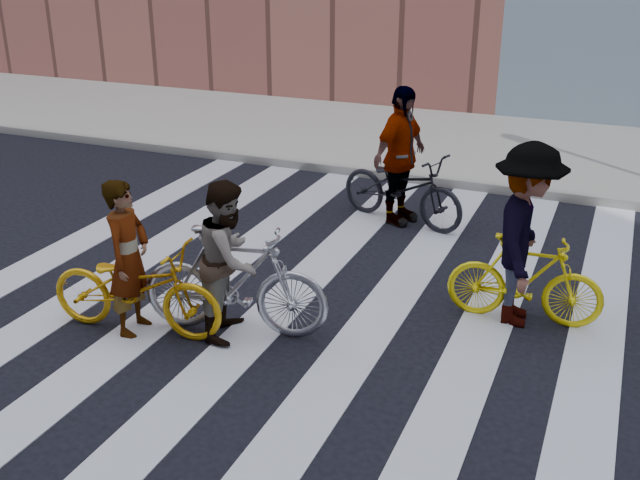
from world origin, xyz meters
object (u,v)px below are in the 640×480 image
Objects in this scene: bike_silver_mid at (235,281)px; bike_yellow_right at (525,280)px; rider_left at (128,258)px; rider_rear at (400,156)px; rider_right at (525,236)px; bike_yellow_left at (136,288)px; rider_mid at (229,259)px; bike_dark_rear at (402,188)px.

bike_silver_mid reaches higher than bike_yellow_right.
rider_left reaches higher than bike_silver_mid.
rider_right is at bearing -122.00° from rider_rear.
rider_right reaches higher than bike_yellow_right.
rider_mid is at bearing -74.36° from bike_yellow_left.
rider_right is (2.64, 1.39, 0.39)m from bike_silver_mid.
rider_rear reaches higher than bike_dark_rear.
bike_silver_mid is (0.95, 0.37, 0.09)m from bike_yellow_left.
bike_yellow_right is 3.13m from bike_dark_rear.
rider_right reaches higher than bike_yellow_left.
rider_mid is (0.90, 0.37, 0.33)m from bike_yellow_left.
rider_mid is at bearing 78.31° from bike_silver_mid.
rider_rear is at bearing -27.04° from bike_yellow_left.
bike_yellow_right is 0.82× the size of bike_dark_rear.
bike_yellow_left is 0.96× the size of bike_dark_rear.
rider_mid is 3.03m from rider_right.
bike_silver_mid is 3.01m from rider_right.
rider_left is at bearing 98.56° from bike_silver_mid.
bike_silver_mid reaches higher than bike_dark_rear.
rider_right is at bearing 85.41° from bike_yellow_right.
bike_dark_rear reaches higher than bike_yellow_right.
rider_right is at bearing -70.81° from rider_left.
rider_right is (-0.05, 0.00, 0.49)m from bike_yellow_right.
bike_yellow_right is 0.83× the size of rider_right.
bike_dark_rear is (-2.06, 2.36, 0.03)m from bike_yellow_right.
rider_right is 1.00× the size of rider_rear.
rider_mid reaches higher than bike_yellow_left.
rider_right reaches higher than bike_silver_mid.
rider_rear is at bearing 106.86° from bike_dark_rear.
rider_left reaches higher than bike_yellow_left.
bike_yellow_right is at bearing -122.00° from bike_dark_rear.
rider_mid is (0.95, 0.37, 0.00)m from rider_left.
rider_right is at bearing -122.69° from bike_dark_rear.
rider_left is at bearing 175.87° from rider_rear.
bike_yellow_right is 0.98× the size of rider_left.
rider_rear is (1.58, 4.12, 0.16)m from rider_left.
bike_dark_rear is at bearing -28.25° from rider_left.
rider_right is (3.59, 1.76, 0.48)m from bike_yellow_left.
bike_yellow_right is 0.49m from rider_right.
rider_left is (-1.63, -4.12, 0.30)m from bike_dark_rear.
bike_silver_mid is at bearing -101.69° from rider_mid.
rider_rear is at bearing 37.23° from bike_yellow_right.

